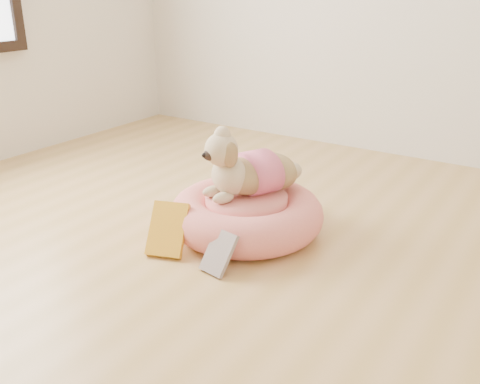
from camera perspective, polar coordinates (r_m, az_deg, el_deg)
The scene contains 5 objects.
floor at distance 1.72m, azimuth -8.14°, elevation -15.27°, with size 4.50×4.50×0.00m, color tan.
pet_bed at distance 2.33m, azimuth 0.68°, elevation -2.37°, with size 0.67×0.67×0.17m.
dog at distance 2.26m, azimuth 0.79°, elevation 3.65°, with size 0.30×0.43×0.32m, color brown, non-canonical shape.
book_yellow at distance 2.17m, azimuth -7.72°, elevation -3.97°, with size 0.15×0.03×0.22m, color yellow.
book_white at distance 2.03m, azimuth -2.27°, elevation -6.49°, with size 0.11×0.02×0.17m, color white.
Camera 1 is at (0.94, -1.01, 1.03)m, focal length 40.00 mm.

